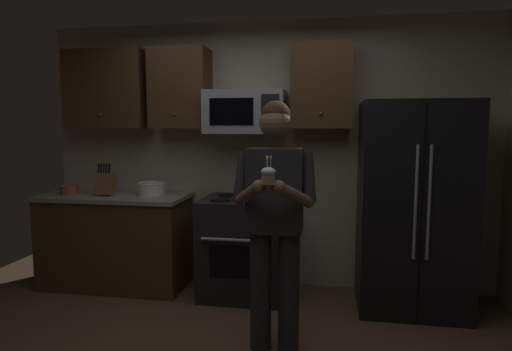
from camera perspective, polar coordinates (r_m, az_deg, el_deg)
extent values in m
cube|color=#B7AD99|center=(4.31, 1.27, 2.71)|extent=(4.40, 0.10, 2.60)
cube|color=black|center=(4.10, -1.68, -9.45)|extent=(0.76, 0.66, 0.92)
cube|color=black|center=(3.79, -2.70, -11.40)|extent=(0.48, 0.01, 0.28)
cylinder|color=#99999E|center=(3.71, -2.79, -8.57)|extent=(0.60, 0.03, 0.03)
cylinder|color=black|center=(3.90, -4.71, -3.26)|extent=(0.18, 0.18, 0.01)
cylinder|color=black|center=(3.82, 0.53, -3.42)|extent=(0.18, 0.18, 0.01)
cylinder|color=black|center=(4.17, -3.75, -2.61)|extent=(0.18, 0.18, 0.01)
cylinder|color=black|center=(4.10, 1.16, -2.75)|extent=(0.18, 0.18, 0.01)
cube|color=#9EA0A5|center=(4.06, -1.40, 8.41)|extent=(0.74, 0.40, 0.40)
cube|color=black|center=(3.88, -3.31, 8.49)|extent=(0.40, 0.01, 0.24)
cube|color=black|center=(3.81, 1.88, 8.53)|extent=(0.16, 0.01, 0.30)
cube|color=black|center=(3.95, 20.10, -3.90)|extent=(0.90, 0.72, 1.80)
cylinder|color=gray|center=(3.56, 20.45, -3.38)|extent=(0.02, 0.02, 0.90)
cylinder|color=gray|center=(3.58, 22.03, -3.39)|extent=(0.02, 0.02, 0.90)
cube|color=black|center=(3.59, 21.14, -4.93)|extent=(0.01, 0.01, 1.74)
cube|color=#4C301C|center=(4.60, -18.99, 10.71)|extent=(0.80, 0.34, 0.76)
sphere|color=brown|center=(4.43, -20.00, 7.60)|extent=(0.03, 0.03, 0.03)
cube|color=#4C301C|center=(4.29, -10.00, 11.29)|extent=(0.55, 0.34, 0.76)
sphere|color=brown|center=(4.11, -10.78, 7.99)|extent=(0.03, 0.03, 0.03)
cube|color=#4C301C|center=(4.05, 8.71, 11.60)|extent=(0.55, 0.34, 0.76)
sphere|color=brown|center=(3.85, 8.60, 8.14)|extent=(0.03, 0.03, 0.03)
cube|color=#4C301C|center=(4.55, -18.08, -8.40)|extent=(1.40, 0.62, 0.88)
cube|color=gray|center=(4.45, -18.29, -2.67)|extent=(1.44, 0.66, 0.04)
cube|color=brown|center=(4.42, -19.36, -1.08)|extent=(0.16, 0.15, 0.24)
cylinder|color=black|center=(4.42, -20.19, 0.91)|extent=(0.02, 0.04, 0.09)
cylinder|color=black|center=(4.40, -19.88, 0.90)|extent=(0.02, 0.04, 0.09)
cylinder|color=black|center=(4.39, -19.56, 0.90)|extent=(0.02, 0.04, 0.09)
cylinder|color=black|center=(4.38, -19.25, 0.89)|extent=(0.02, 0.04, 0.09)
cylinder|color=black|center=(4.36, -18.93, 0.89)|extent=(0.02, 0.04, 0.09)
cylinder|color=white|center=(4.32, -13.72, -1.76)|extent=(0.26, 0.26, 0.12)
torus|color=white|center=(4.31, -13.74, -1.00)|extent=(0.27, 0.27, 0.02)
cylinder|color=#B24C3F|center=(4.65, -23.52, -1.78)|extent=(0.17, 0.17, 0.08)
torus|color=#B24C3F|center=(4.64, -23.54, -1.31)|extent=(0.18, 0.18, 0.01)
cylinder|color=#262628|center=(3.16, 0.63, -14.96)|extent=(0.15, 0.15, 0.86)
cylinder|color=#262628|center=(3.13, 4.37, -15.15)|extent=(0.15, 0.15, 0.86)
cube|color=#262628|center=(2.96, 2.56, -1.98)|extent=(0.38, 0.22, 0.58)
sphere|color=brown|center=(2.92, 2.60, 6.97)|extent=(0.22, 0.22, 0.22)
sphere|color=#382314|center=(2.94, 2.63, 7.95)|extent=(0.20, 0.20, 0.20)
cylinder|color=#262628|center=(2.95, -1.84, -0.13)|extent=(0.15, 0.18, 0.35)
cylinder|color=brown|center=(2.79, -0.99, -2.50)|extent=(0.26, 0.33, 0.21)
sphere|color=brown|center=(2.64, 0.41, -1.52)|extent=(0.09, 0.09, 0.09)
cylinder|color=#262628|center=(2.90, 6.92, -0.30)|extent=(0.15, 0.18, 0.35)
cylinder|color=brown|center=(2.76, 5.16, -2.65)|extent=(0.26, 0.33, 0.21)
sphere|color=brown|center=(2.63, 2.99, -1.58)|extent=(0.09, 0.09, 0.09)
cylinder|color=#A87F56|center=(2.61, 1.64, -0.58)|extent=(0.08, 0.08, 0.06)
ellipsoid|color=silver|center=(2.60, 1.64, 0.51)|extent=(0.09, 0.09, 0.06)
cylinder|color=#4CBF66|center=(2.60, 1.97, 1.54)|extent=(0.01, 0.01, 0.06)
ellipsoid|color=#FFD159|center=(2.59, 1.97, 2.37)|extent=(0.01, 0.01, 0.02)
cylinder|color=#F2D84C|center=(2.61, 1.53, 1.57)|extent=(0.01, 0.01, 0.06)
ellipsoid|color=#FFD159|center=(2.61, 1.53, 2.39)|extent=(0.01, 0.01, 0.02)
cylinder|color=#4C7FE5|center=(2.59, 1.45, 1.52)|extent=(0.01, 0.01, 0.06)
ellipsoid|color=#FFD159|center=(2.58, 1.45, 2.35)|extent=(0.01, 0.01, 0.02)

